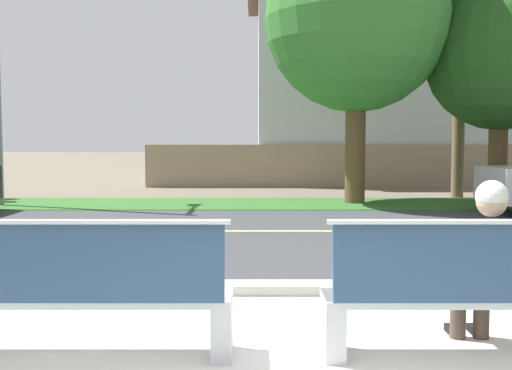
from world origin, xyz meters
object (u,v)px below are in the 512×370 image
at_px(bench_right, 472,295).
at_px(shade_tree_left, 505,45).
at_px(seated_person_grey, 483,260).
at_px(shade_tree_far_left, 362,5).
at_px(bench_left, 81,295).

xyz_separation_m(bench_right, shade_tree_left, (4.45, 10.47, 3.34)).
bearing_deg(seated_person_grey, shade_tree_far_left, 84.97).
height_order(bench_right, seated_person_grey, seated_person_grey).
relative_size(shade_tree_far_left, shade_tree_left, 1.25).
distance_m(bench_right, shade_tree_far_left, 11.46).
xyz_separation_m(bench_left, seated_person_grey, (2.84, 0.17, 0.21)).
bearing_deg(bench_left, bench_right, 0.00).
bearing_deg(seated_person_grey, shade_tree_left, 67.27).
bearing_deg(shade_tree_far_left, seated_person_grey, -95.03).
distance_m(bench_left, shade_tree_left, 13.11).
height_order(bench_left, shade_tree_far_left, shade_tree_far_left).
bearing_deg(shade_tree_far_left, shade_tree_left, -1.91).
bearing_deg(seated_person_grey, bench_left, -176.50).
bearing_deg(bench_left, shade_tree_left, 55.67).
distance_m(bench_left, shade_tree_far_left, 12.02).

